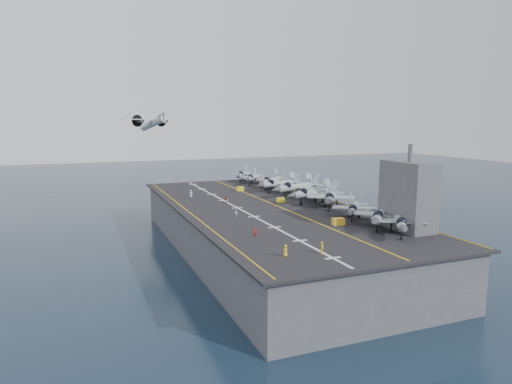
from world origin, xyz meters
name	(u,v)px	position (x,y,z in m)	size (l,w,h in m)	color
ground	(262,251)	(0.00, 0.00, 0.00)	(500.00, 500.00, 0.00)	#142135
hull	(263,229)	(0.00, 0.00, 5.00)	(36.00, 90.00, 10.00)	#56595E
flight_deck	(263,207)	(0.00, 0.00, 10.20)	(38.00, 92.00, 0.40)	black
foul_line	(275,205)	(3.00, 0.00, 10.42)	(0.35, 90.00, 0.02)	gold
landing_centerline	(237,208)	(-6.00, 0.00, 10.42)	(0.50, 90.00, 0.02)	silver
deck_edge_port	(188,211)	(-17.00, 0.00, 10.42)	(0.25, 90.00, 0.02)	gold
deck_edge_stbd	(334,201)	(18.50, 0.00, 10.42)	(0.25, 90.00, 0.02)	gold
island_superstructure	(409,187)	(15.00, -30.00, 17.90)	(5.00, 10.00, 15.00)	#56595E
fighter_jet_0	(399,220)	(11.48, -32.31, 12.79)	(15.25, 16.54, 4.78)	#949CA5
fighter_jet_1	(381,214)	(11.62, -27.10, 12.88)	(16.89, 16.82, 4.97)	#9AA2AA
fighter_jet_2	(354,207)	(11.44, -18.91, 12.62)	(14.63, 15.28, 4.43)	#959BA4
fighter_jet_3	(331,196)	(12.69, -8.13, 13.06)	(17.12, 18.41, 5.32)	#8C959B
fighter_jet_4	(314,192)	(12.57, -0.97, 12.95)	(16.62, 13.07, 5.10)	#8B939B
fighter_jet_5	(297,186)	(12.85, 8.27, 13.14)	(18.42, 15.26, 5.48)	#989EA7
fighter_jet_6	(280,183)	(12.43, 17.53, 12.79)	(15.44, 11.93, 4.79)	#9DA4AC
fighter_jet_7	(272,180)	(12.57, 23.48, 12.90)	(17.18, 16.63, 5.00)	gray
fighter_jet_8	(254,177)	(11.34, 34.37, 12.60)	(14.63, 15.14, 4.40)	#97A0A8
tow_cart_a	(338,222)	(5.66, -22.59, 11.04)	(2.28, 1.64, 1.28)	yellow
tow_cart_b	(281,200)	(5.67, 2.57, 10.96)	(2.14, 1.71, 1.12)	yellow
tow_cart_c	(240,189)	(2.82, 23.00, 10.98)	(1.93, 1.26, 1.16)	yellow
crew_0	(286,251)	(-11.81, -36.88, 11.26)	(1.23, 1.08, 1.71)	yellow
crew_1	(255,232)	(-11.78, -25.20, 11.22)	(1.06, 0.79, 1.63)	#B21919
crew_2	(236,213)	(-9.45, -8.82, 11.20)	(1.07, 1.16, 1.60)	silver
crew_4	(226,199)	(-6.47, 6.72, 11.23)	(1.08, 1.20, 1.67)	#AA180B
crew_5	(191,194)	(-12.14, 17.48, 11.33)	(1.33, 1.31, 1.87)	silver
crew_6	(322,248)	(-6.38, -37.66, 11.30)	(1.20, 1.31, 1.81)	yellow
transport_plane	(153,123)	(-14.82, 55.18, 28.57)	(24.59, 20.66, 4.95)	silver
fighter_jet_9	(244,174)	(11.34, 42.87, 12.60)	(14.63, 15.14, 4.40)	#97A0A8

